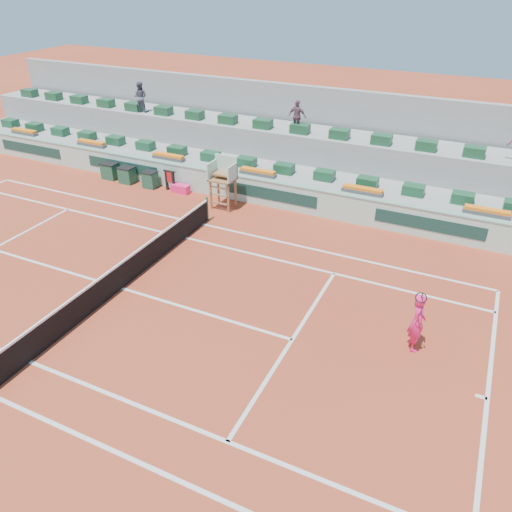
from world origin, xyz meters
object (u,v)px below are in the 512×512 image
object	(u,v)px
umpire_chair	(224,175)
drink_cooler_a	(150,179)
tennis_player	(417,322)
player_bag	(180,189)

from	to	relation	value
umpire_chair	drink_cooler_a	world-z (taller)	umpire_chair
drink_cooler_a	tennis_player	world-z (taller)	tennis_player
umpire_chair	tennis_player	distance (m)	11.60
umpire_chair	drink_cooler_a	distance (m)	4.64
player_bag	umpire_chair	world-z (taller)	umpire_chair
umpire_chair	drink_cooler_a	size ratio (longest dim) A/B	2.86
umpire_chair	tennis_player	world-z (taller)	umpire_chair
umpire_chair	player_bag	bearing A→B (deg)	169.27
player_bag	tennis_player	bearing A→B (deg)	-28.56
tennis_player	player_bag	bearing A→B (deg)	151.44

